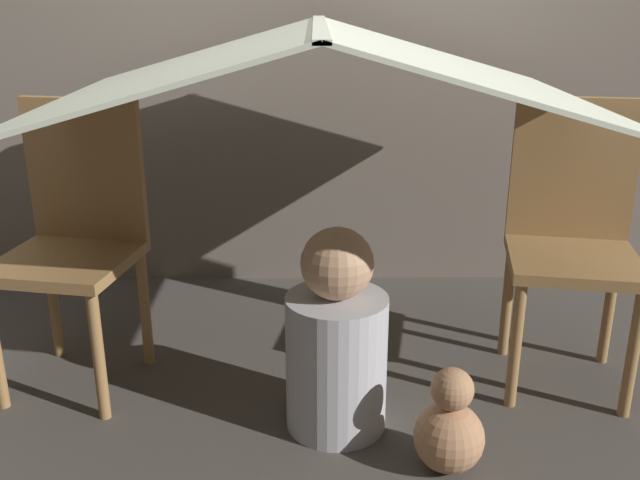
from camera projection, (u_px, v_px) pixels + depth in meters
name	position (u px, v px, depth m)	size (l,w,h in m)	color
ground_plane	(321.00, 424.00, 2.13)	(8.80, 8.80, 0.00)	#47423D
chair_left	(75.00, 234.00, 2.26)	(0.46, 0.46, 0.91)	olive
chair_right	(572.00, 233.00, 2.27)	(0.46, 0.46, 0.91)	olive
sheet_canopy	(320.00, 66.00, 2.02)	(1.59, 1.25, 0.23)	silver
person_front	(336.00, 344.00, 2.05)	(0.30, 0.30, 0.62)	#B2B2B7
plush_toy	(449.00, 429.00, 1.90)	(0.19, 0.19, 0.30)	tan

